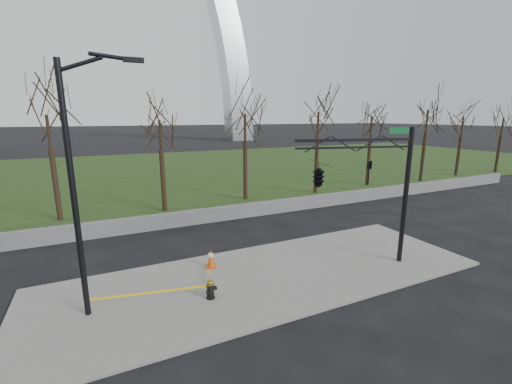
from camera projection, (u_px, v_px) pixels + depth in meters
name	position (u px, v px, depth m)	size (l,w,h in m)	color
ground	(268.00, 277.00, 13.59)	(500.00, 500.00, 0.00)	black
sidewalk	(268.00, 276.00, 13.58)	(18.00, 6.00, 0.10)	slate
grass_strip	(153.00, 171.00, 39.99)	(120.00, 40.00, 0.06)	#1F3413
guardrail	(208.00, 215.00, 20.53)	(60.00, 0.30, 0.90)	#59595B
tree_row	(283.00, 150.00, 26.50)	(61.17, 4.00, 7.58)	black
fire_hydrant	(211.00, 289.00, 11.77)	(0.47, 0.32, 0.75)	black
traffic_cone	(211.00, 258.00, 14.21)	(0.53, 0.53, 0.78)	#DA430B
street_light	(80.00, 175.00, 9.97)	(2.39, 0.30, 8.21)	black
traffic_signal_mast	(336.00, 174.00, 13.40)	(4.97, 2.54, 6.00)	black
caution_tape	(176.00, 286.00, 11.95)	(4.72, 2.42, 0.39)	yellow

